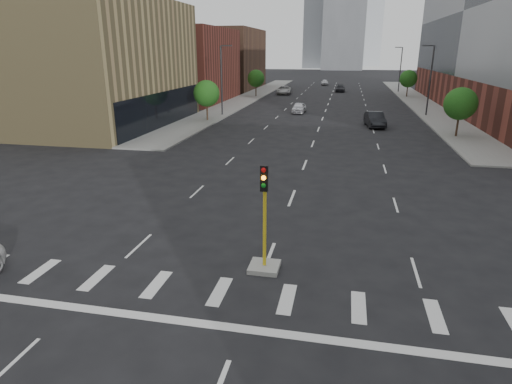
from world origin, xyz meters
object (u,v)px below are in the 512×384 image
(car_near_left, at_px, (299,108))
(car_distant, at_px, (325,82))
(median_traffic_signal, at_px, (264,248))
(car_far_left, at_px, (284,90))
(car_deep_right, at_px, (340,89))
(car_mid_right, at_px, (375,119))

(car_near_left, xyz_separation_m, car_distant, (0.95, 51.55, -0.01))
(median_traffic_signal, bearing_deg, car_near_left, 94.53)
(car_distant, bearing_deg, car_far_left, -109.16)
(car_near_left, height_order, car_far_left, car_far_left)
(median_traffic_signal, bearing_deg, car_deep_right, 88.92)
(median_traffic_signal, xyz_separation_m, car_deep_right, (1.50, 79.57, -0.27))
(median_traffic_signal, relative_size, car_far_left, 0.76)
(car_mid_right, bearing_deg, car_near_left, 127.87)
(car_near_left, height_order, car_mid_right, car_mid_right)
(car_mid_right, bearing_deg, car_deep_right, 88.76)
(car_deep_right, bearing_deg, car_near_left, -98.59)
(car_distant, bearing_deg, median_traffic_signal, -92.63)
(median_traffic_signal, height_order, car_distant, median_traffic_signal)
(median_traffic_signal, relative_size, car_mid_right, 0.86)
(median_traffic_signal, distance_m, car_distant, 97.37)
(median_traffic_signal, height_order, car_far_left, median_traffic_signal)
(car_near_left, bearing_deg, car_far_left, 104.76)
(car_near_left, distance_m, car_deep_right, 34.17)
(car_far_left, distance_m, car_distant, 26.22)
(median_traffic_signal, height_order, car_near_left, median_traffic_signal)
(car_distant, bearing_deg, car_deep_right, -80.96)
(median_traffic_signal, xyz_separation_m, car_near_left, (-3.63, 45.78, -0.25))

